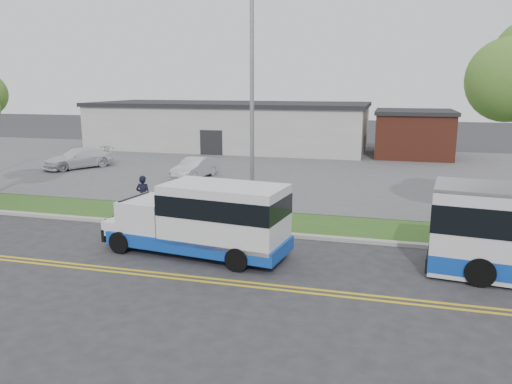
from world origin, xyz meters
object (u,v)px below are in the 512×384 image
(streetlight_near, at_px, (251,102))
(parked_car_a, at_px, (195,168))
(pedestrian, at_px, (143,196))
(parked_car_b, at_px, (78,158))
(shuttle_bus, at_px, (207,217))

(streetlight_near, bearing_deg, parked_car_a, 125.33)
(streetlight_near, relative_size, pedestrian, 5.09)
(streetlight_near, distance_m, parked_car_b, 19.40)
(shuttle_bus, xyz_separation_m, pedestrian, (-4.63, 4.05, -0.36))
(shuttle_bus, bearing_deg, parked_car_b, 143.62)
(streetlight_near, relative_size, parked_car_b, 1.95)
(shuttle_bus, bearing_deg, streetlight_near, 93.06)
(shuttle_bus, xyz_separation_m, parked_car_b, (-15.47, 14.85, -0.59))
(shuttle_bus, distance_m, parked_car_a, 14.61)
(pedestrian, relative_size, parked_car_b, 0.38)
(shuttle_bus, relative_size, pedestrian, 3.77)
(pedestrian, bearing_deg, parked_car_a, -86.85)
(pedestrian, xyz_separation_m, parked_car_b, (-10.83, 10.80, -0.23))
(parked_car_a, bearing_deg, parked_car_b, 179.05)
(parked_car_a, bearing_deg, shuttle_bus, -58.09)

